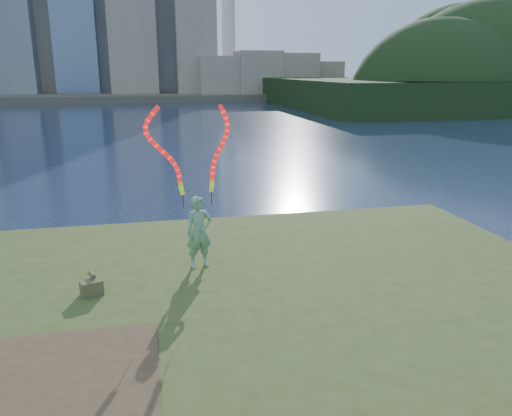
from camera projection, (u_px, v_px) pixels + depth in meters
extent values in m
plane|color=#18243C|center=(184.00, 316.00, 11.11)|extent=(320.00, 320.00, 0.00)
cube|color=#394819|center=(194.00, 375.00, 8.72)|extent=(20.00, 18.00, 0.30)
cube|color=#394819|center=(192.00, 353.00, 8.94)|extent=(17.00, 15.00, 0.30)
cube|color=#394819|center=(191.00, 335.00, 9.06)|extent=(14.00, 12.00, 0.30)
cube|color=#47331E|center=(50.00, 382.00, 7.43)|extent=(3.20, 3.00, 0.02)
cube|color=#514B3B|center=(147.00, 94.00, 100.36)|extent=(320.00, 40.00, 1.20)
cube|color=black|center=(505.00, 92.00, 78.42)|extent=(70.00, 42.00, 4.00)
imported|color=#18762B|center=(199.00, 232.00, 11.61)|extent=(0.69, 0.53, 1.70)
cylinder|color=black|center=(183.00, 201.00, 11.37)|extent=(0.02, 0.02, 0.30)
cylinder|color=black|center=(211.00, 198.00, 11.64)|extent=(0.02, 0.02, 0.30)
cube|color=brown|center=(92.00, 288.00, 10.30)|extent=(0.50, 0.42, 0.31)
cylinder|color=brown|center=(92.00, 275.00, 10.44)|extent=(0.20, 0.30, 0.10)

